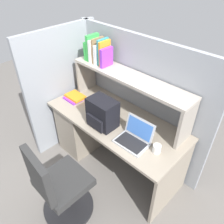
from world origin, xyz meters
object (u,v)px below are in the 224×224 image
computer_mouse (97,108)px  office_chair (59,189)px  laptop (134,137)px  paper_cup (157,149)px  backpack (102,113)px

computer_mouse → office_chair: size_ratio=0.11×
laptop → paper_cup: 0.24m
backpack → paper_cup: backpack is taller
computer_mouse → laptop: bearing=-16.9°
laptop → computer_mouse: bearing=170.9°
paper_cup → office_chair: bearing=-125.4°
backpack → office_chair: 0.83m
computer_mouse → paper_cup: 0.88m
computer_mouse → paper_cup: paper_cup is taller
laptop → backpack: size_ratio=1.05×
paper_cup → laptop: bearing=-170.9°
office_chair → backpack: bearing=-77.1°
paper_cup → office_chair: 0.99m
laptop → computer_mouse: (-0.65, 0.10, -0.03)m
laptop → backpack: backpack is taller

